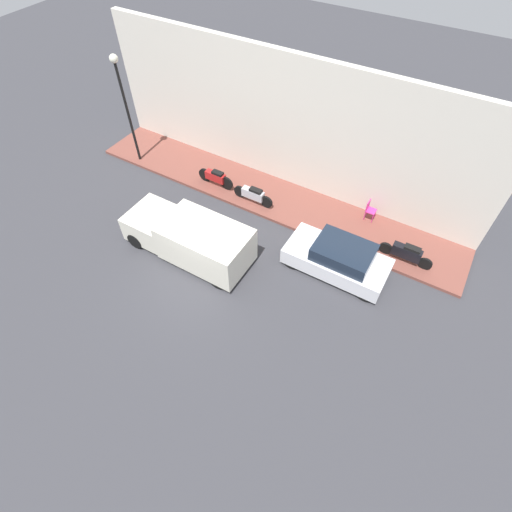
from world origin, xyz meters
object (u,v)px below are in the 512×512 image
at_px(motorcycle_black, 407,253).
at_px(streetlamp, 123,93).
at_px(delivery_van, 189,237).
at_px(scooter_silver, 253,195).
at_px(motorcycle_red, 216,177).
at_px(cafe_chair, 370,209).
at_px(parked_car, 338,259).

relative_size(motorcycle_black, streetlamp, 0.41).
distance_m(delivery_van, motorcycle_black, 8.38).
height_order(scooter_silver, motorcycle_red, motorcycle_red).
bearing_deg(cafe_chair, parked_car, 178.87).
bearing_deg(streetlamp, cafe_chair, -81.18).
distance_m(scooter_silver, motorcycle_black, 6.82).
bearing_deg(parked_car, delivery_van, 111.82).
xyz_separation_m(motorcycle_black, motorcycle_red, (0.07, 8.91, -0.01)).
bearing_deg(motorcycle_black, parked_car, 128.13).
xyz_separation_m(scooter_silver, cafe_chair, (1.60, -4.75, 0.11)).
bearing_deg(scooter_silver, motorcycle_black, -89.40).
xyz_separation_m(streetlamp, cafe_chair, (1.75, -11.26, -2.88)).
bearing_deg(scooter_silver, parked_car, -108.87).
xyz_separation_m(parked_car, streetlamp, (1.46, 11.20, 2.89)).
bearing_deg(parked_car, cafe_chair, -1.13).
xyz_separation_m(parked_car, cafe_chair, (3.20, -0.06, 0.01)).
bearing_deg(cafe_chair, motorcycle_black, -126.50).
relative_size(delivery_van, streetlamp, 1.02).
distance_m(parked_car, scooter_silver, 4.95).
bearing_deg(streetlamp, parked_car, -97.41).
bearing_deg(parked_car, motorcycle_red, 75.58).
xyz_separation_m(delivery_van, motorcycle_red, (3.88, 1.45, -0.31)).
height_order(motorcycle_red, streetlamp, streetlamp).
distance_m(motorcycle_black, motorcycle_red, 8.91).
bearing_deg(motorcycle_red, streetlamp, 93.71).
bearing_deg(delivery_van, streetlamp, 58.52).
relative_size(parked_car, cafe_chair, 4.22).
height_order(motorcycle_red, cafe_chair, cafe_chair).
relative_size(parked_car, streetlamp, 0.77).
relative_size(delivery_van, motorcycle_red, 2.81).
bearing_deg(delivery_van, parked_car, -68.18).
bearing_deg(streetlamp, scooter_silver, -88.72).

